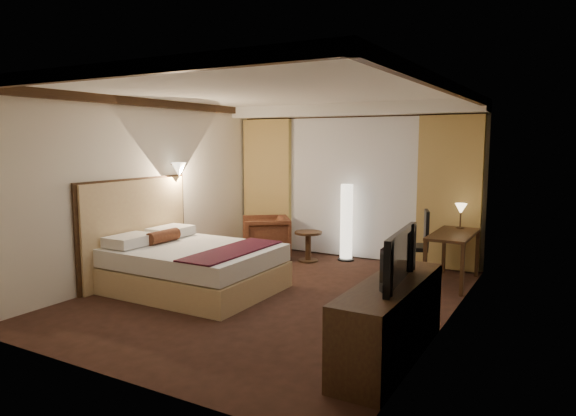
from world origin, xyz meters
The scene contains 21 objects.
floor centered at (0.00, 0.00, 0.00)m, with size 4.50×5.50×0.01m, color black.
ceiling centered at (0.00, 0.00, 2.70)m, with size 4.50×5.50×0.01m, color white.
back_wall centered at (0.00, 2.75, 1.35)m, with size 4.50×0.02×2.70m, color beige.
left_wall centered at (-2.25, 0.00, 1.35)m, with size 0.02×5.50×2.70m, color beige.
right_wall centered at (2.25, 0.00, 1.35)m, with size 0.02×5.50×2.70m, color beige.
crown_molding centered at (0.00, 0.00, 2.64)m, with size 4.50×5.50×0.12m, color black, non-canonical shape.
soffit centered at (0.00, 2.50, 2.60)m, with size 4.50×0.50×0.20m, color white.
curtain_sheer centered at (0.00, 2.67, 1.25)m, with size 2.48×0.04×2.45m, color silver.
curtain_left_drape centered at (-1.70, 2.61, 1.25)m, with size 1.00×0.14×2.45m, color tan.
curtain_right_drape centered at (1.70, 2.61, 1.25)m, with size 1.00×0.14×2.45m, color tan.
wall_sconce centered at (-2.09, 0.55, 1.62)m, with size 0.24×0.24×0.24m, color white, non-canonical shape.
bed centered at (-1.10, -0.29, 0.32)m, with size 2.17×1.70×0.64m, color white, non-canonical shape.
headboard centered at (-2.20, -0.29, 0.75)m, with size 0.12×2.00×1.50m, color tan, non-canonical shape.
armchair centered at (-1.30, 1.90, 0.41)m, with size 0.80×0.75×0.82m, color #482215.
side_table centered at (-0.52, 2.02, 0.26)m, with size 0.48×0.48×0.52m, color black, non-canonical shape.
floor_lamp centered at (0.02, 2.42, 0.67)m, with size 0.28×0.28×1.35m, color white, non-canonical shape.
desk centered at (1.95, 1.82, 0.38)m, with size 0.55×1.25×0.75m, color black, non-canonical shape.
desk_lamp centered at (1.95, 2.29, 0.92)m, with size 0.18×0.18×0.34m, color #FFD899, non-canonical shape.
office_chair centered at (1.37, 1.77, 0.53)m, with size 0.51×0.51×1.06m, color black, non-canonical shape.
dresser centered at (2.00, -1.16, 0.38)m, with size 0.50×1.94×0.75m, color black, non-canonical shape.
television centered at (1.97, -1.16, 1.08)m, with size 1.13×0.65×0.15m, color black.
Camera 1 is at (3.46, -5.72, 2.07)m, focal length 32.00 mm.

